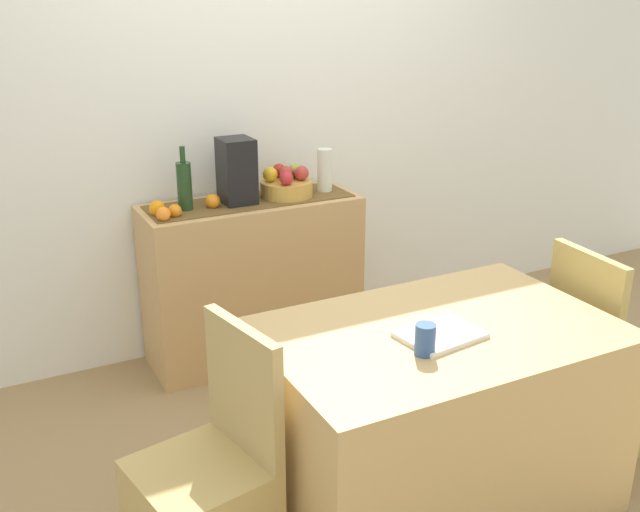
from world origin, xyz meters
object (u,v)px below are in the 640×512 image
ceramic_vase (325,171)px  open_book (440,335)px  wine_bottle (184,186)px  coffee_cup (425,339)px  coffee_maker (237,171)px  chair_near_window (206,512)px  dining_table (434,416)px  fruit_bowl (287,188)px  chair_by_corner (602,384)px  sideboard_console (253,280)px

ceramic_vase → open_book: size_ratio=0.83×
wine_bottle → coffee_cup: bearing=-78.5°
ceramic_vase → coffee_maker: bearing=180.0°
coffee_maker → chair_near_window: bearing=-115.7°
dining_table → open_book: size_ratio=4.58×
fruit_bowl → wine_bottle: size_ratio=0.86×
dining_table → coffee_cup: (-0.16, -0.14, 0.42)m
coffee_cup → dining_table: bearing=40.9°
coffee_maker → chair_by_corner: coffee_maker is taller
fruit_bowl → chair_by_corner: size_ratio=0.30×
wine_bottle → open_book: 1.59m
wine_bottle → coffee_maker: bearing=-0.0°
chair_by_corner → dining_table: bearing=-179.9°
fruit_bowl → wine_bottle: wine_bottle is taller
coffee_cup → sideboard_console: bearing=89.3°
sideboard_console → coffee_cup: 1.62m
ceramic_vase → dining_table: (-0.28, -1.44, -0.61)m
open_book → chair_by_corner: 1.06m
wine_bottle → coffee_maker: (0.27, -0.00, 0.04)m
dining_table → chair_near_window: size_ratio=1.43×
sideboard_console → chair_by_corner: bearing=-53.9°
chair_near_window → dining_table: bearing=-0.2°
fruit_bowl → chair_near_window: (-0.97, -1.44, -0.64)m
wine_bottle → chair_near_window: (-0.42, -1.44, -0.72)m
coffee_maker → dining_table: size_ratio=0.26×
wine_bottle → open_book: bearing=-73.5°
fruit_bowl → dining_table: (-0.06, -1.44, -0.54)m
fruit_bowl → open_book: (-0.10, -1.50, -0.16)m
dining_table → fruit_bowl: bearing=87.5°
fruit_bowl → coffee_cup: (-0.23, -1.58, -0.12)m
ceramic_vase → chair_by_corner: ceramic_vase is taller
coffee_cup → fruit_bowl: bearing=81.9°
dining_table → chair_near_window: 0.91m
ceramic_vase → open_book: bearing=-102.2°
coffee_cup → coffee_maker: bearing=91.8°
chair_near_window → fruit_bowl: bearing=56.1°
ceramic_vase → dining_table: ceramic_vase is taller
chair_near_window → ceramic_vase: bearing=50.4°
fruit_bowl → dining_table: fruit_bowl is taller
sideboard_console → open_book: sideboard_console is taller
coffee_maker → open_book: bearing=-83.4°
coffee_maker → wine_bottle: bearing=180.0°
sideboard_console → wine_bottle: 0.65m
ceramic_vase → dining_table: 1.59m
sideboard_console → open_book: (0.10, -1.50, 0.32)m
sideboard_console → open_book: bearing=-86.1°
ceramic_vase → chair_near_window: ceramic_vase is taller
ceramic_vase → coffee_cup: bearing=-105.8°
sideboard_console → ceramic_vase: size_ratio=4.83×
wine_bottle → chair_by_corner: 2.13m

